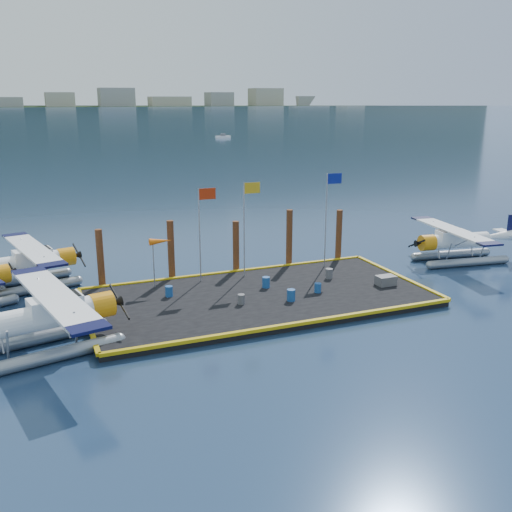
{
  "coord_description": "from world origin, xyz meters",
  "views": [
    {
      "loc": [
        -12.22,
        -29.96,
        11.76
      ],
      "look_at": [
        0.61,
        2.0,
        2.23
      ],
      "focal_mm": 40.0,
      "sensor_mm": 36.0,
      "label": 1
    }
  ],
  "objects": [
    {
      "name": "ground",
      "position": [
        0.0,
        0.0,
        0.0
      ],
      "size": [
        4000.0,
        4000.0,
        0.0
      ],
      "primitive_type": "plane",
      "color": "navy",
      "rests_on": "ground"
    },
    {
      "name": "dock",
      "position": [
        0.0,
        0.0,
        0.2
      ],
      "size": [
        20.0,
        10.0,
        0.4
      ],
      "primitive_type": "cube",
      "color": "black",
      "rests_on": "ground"
    },
    {
      "name": "dock_bumpers",
      "position": [
        0.0,
        0.0,
        0.49
      ],
      "size": [
        20.25,
        10.25,
        0.18
      ],
      "primitive_type": null,
      "color": "#C09E0B",
      "rests_on": "dock"
    },
    {
      "name": "far_backdrop",
      "position": [
        239.91,
        1737.52,
        9.45
      ],
      "size": [
        3050.0,
        2050.0,
        810.0
      ],
      "color": "black",
      "rests_on": "ground"
    },
    {
      "name": "seaplane_a",
      "position": [
        -12.01,
        -2.89,
        1.64
      ],
      "size": [
        9.79,
        10.62,
        3.76
      ],
      "rotation": [
        0.0,
        0.0,
        -1.35
      ],
      "color": "gray",
      "rests_on": "ground"
    },
    {
      "name": "seaplane_c",
      "position": [
        -12.81,
        7.65,
        1.53
      ],
      "size": [
        9.16,
        9.93,
        3.52
      ],
      "rotation": [
        0.0,
        0.0,
        -1.34
      ],
      "color": "gray",
      "rests_on": "ground"
    },
    {
      "name": "seaplane_d",
      "position": [
        16.67,
        2.34,
        1.48
      ],
      "size": [
        8.74,
        9.63,
        3.4
      ],
      "rotation": [
        0.0,
        0.0,
        1.44
      ],
      "color": "gray",
      "rests_on": "ground"
    },
    {
      "name": "drum_0",
      "position": [
        -5.09,
        1.71,
        0.72
      ],
      "size": [
        0.45,
        0.45,
        0.63
      ],
      "primitive_type": "cylinder",
      "color": "#19488D",
      "rests_on": "dock"
    },
    {
      "name": "drum_1",
      "position": [
        1.33,
        -1.68,
        0.74
      ],
      "size": [
        0.48,
        0.48,
        0.68
      ],
      "primitive_type": "cylinder",
      "color": "#19488D",
      "rests_on": "dock"
    },
    {
      "name": "drum_2",
      "position": [
        3.47,
        -0.94,
        0.69
      ],
      "size": [
        0.41,
        0.41,
        0.58
      ],
      "primitive_type": "cylinder",
      "color": "#19488D",
      "rests_on": "dock"
    },
    {
      "name": "drum_3",
      "position": [
        -1.55,
        -1.11,
        0.69
      ],
      "size": [
        0.41,
        0.41,
        0.58
      ],
      "primitive_type": "cylinder",
      "color": "#525156",
      "rests_on": "dock"
    },
    {
      "name": "drum_4",
      "position": [
        5.48,
        1.28,
        0.73
      ],
      "size": [
        0.46,
        0.46,
        0.65
      ],
      "primitive_type": "cylinder",
      "color": "#525156",
      "rests_on": "dock"
    },
    {
      "name": "drum_5",
      "position": [
        0.92,
        1.1,
        0.74
      ],
      "size": [
        0.48,
        0.48,
        0.67
      ],
      "primitive_type": "cylinder",
      "color": "#19488D",
      "rests_on": "dock"
    },
    {
      "name": "crate",
      "position": [
        8.13,
        -1.26,
        0.7
      ],
      "size": [
        1.19,
        0.8,
        0.6
      ],
      "primitive_type": "cube",
      "color": "#525156",
      "rests_on": "dock"
    },
    {
      "name": "flagpole_red",
      "position": [
        -2.29,
        3.8,
        4.4
      ],
      "size": [
        1.14,
        0.08,
        6.0
      ],
      "color": "#9B9CA4",
      "rests_on": "dock"
    },
    {
      "name": "flagpole_yellow",
      "position": [
        0.7,
        3.8,
        4.51
      ],
      "size": [
        1.14,
        0.08,
        6.2
      ],
      "color": "#9B9CA4",
      "rests_on": "dock"
    },
    {
      "name": "flagpole_blue",
      "position": [
        6.7,
        3.8,
        4.69
      ],
      "size": [
        1.14,
        0.08,
        6.5
      ],
      "color": "#9B9CA4",
      "rests_on": "dock"
    },
    {
      "name": "windsock",
      "position": [
        -5.03,
        3.8,
        3.23
      ],
      "size": [
        1.4,
        0.44,
        3.12
      ],
      "color": "#9B9CA4",
      "rests_on": "dock"
    },
    {
      "name": "piling_0",
      "position": [
        -8.5,
        5.4,
        2.0
      ],
      "size": [
        0.44,
        0.44,
        4.0
      ],
      "primitive_type": "cylinder",
      "color": "#422812",
      "rests_on": "ground"
    },
    {
      "name": "piling_1",
      "position": [
        -4.0,
        5.4,
        2.1
      ],
      "size": [
        0.44,
        0.44,
        4.2
      ],
      "primitive_type": "cylinder",
      "color": "#422812",
      "rests_on": "ground"
    },
    {
      "name": "piling_2",
      "position": [
        0.5,
        5.4,
        1.9
      ],
      "size": [
        0.44,
        0.44,
        3.8
      ],
      "primitive_type": "cylinder",
      "color": "#422812",
      "rests_on": "ground"
    },
    {
      "name": "piling_3",
      "position": [
        4.5,
        5.4,
        2.15
      ],
      "size": [
        0.44,
        0.44,
        4.3
      ],
      "primitive_type": "cylinder",
      "color": "#422812",
      "rests_on": "ground"
    },
    {
      "name": "piling_4",
      "position": [
        8.5,
        5.4,
        2.0
      ],
      "size": [
        0.44,
        0.44,
        4.0
      ],
      "primitive_type": "cylinder",
      "color": "#422812",
      "rests_on": "ground"
    }
  ]
}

